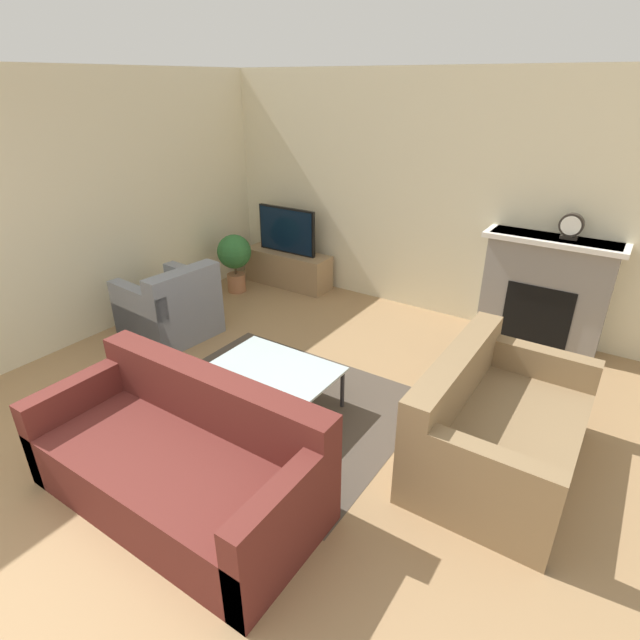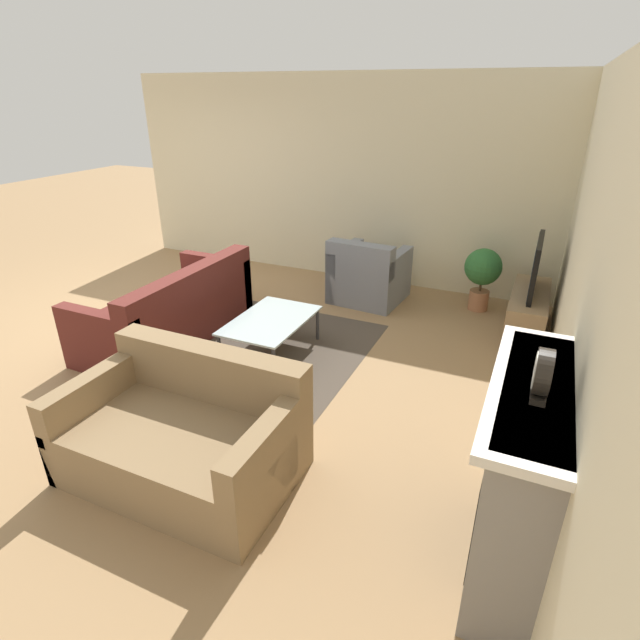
{
  "view_description": "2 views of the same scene",
  "coord_description": "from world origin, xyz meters",
  "views": [
    {
      "loc": [
        2.28,
        -0.73,
        2.57
      ],
      "look_at": [
        0.16,
        2.46,
        0.71
      ],
      "focal_mm": 28.0,
      "sensor_mm": 36.0,
      "label": 1
    },
    {
      "loc": [
        3.91,
        4.39,
        2.49
      ],
      "look_at": [
        0.63,
        2.9,
        0.82
      ],
      "focal_mm": 28.0,
      "sensor_mm": 36.0,
      "label": 2
    }
  ],
  "objects": [
    {
      "name": "mantel_clock",
      "position": [
        1.69,
        4.51,
        1.3
      ],
      "size": [
        0.22,
        0.07,
        0.25
      ],
      "color": "#28231E",
      "rests_on": "fireplace"
    },
    {
      "name": "potted_plant",
      "position": [
        -2.08,
        3.82,
        0.49
      ],
      "size": [
        0.44,
        0.44,
        0.77
      ],
      "color": "#AD704C",
      "rests_on": "ground_plane"
    },
    {
      "name": "tv_stand",
      "position": [
        -1.65,
        4.4,
        0.23
      ],
      "size": [
        1.22,
        0.39,
        0.46
      ],
      "color": "#997A56",
      "rests_on": "ground_plane"
    },
    {
      "name": "ground_plane",
      "position": [
        0.0,
        0.0,
        0.0
      ],
      "size": [
        20.0,
        20.0,
        0.0
      ],
      "primitive_type": "plane",
      "color": "#9E7A51"
    },
    {
      "name": "fireplace",
      "position": [
        1.58,
        4.5,
        0.61
      ],
      "size": [
        1.32,
        0.38,
        1.17
      ],
      "color": "gray",
      "rests_on": "ground_plane"
    },
    {
      "name": "armchair_by_window",
      "position": [
        -1.79,
        2.47,
        0.3
      ],
      "size": [
        0.9,
        0.9,
        0.82
      ],
      "rotation": [
        0.0,
        0.0,
        -1.65
      ],
      "color": "gray",
      "rests_on": "ground_plane"
    },
    {
      "name": "wall_back",
      "position": [
        0.0,
        4.7,
        1.35
      ],
      "size": [
        8.09,
        0.06,
        2.7
      ],
      "color": "beige",
      "rests_on": "ground_plane"
    },
    {
      "name": "area_rug",
      "position": [
        -0.02,
        2.03,
        0.0
      ],
      "size": [
        2.24,
        1.88,
        0.0
      ],
      "color": "#4C4238",
      "rests_on": "ground_plane"
    },
    {
      "name": "coffee_table",
      "position": [
        -0.02,
        2.06,
        0.35
      ],
      "size": [
        1.04,
        0.68,
        0.39
      ],
      "color": "#333338",
      "rests_on": "ground_plane"
    },
    {
      "name": "tv",
      "position": [
        -1.65,
        4.39,
        0.77
      ],
      "size": [
        0.87,
        0.06,
        0.6
      ],
      "color": "black",
      "rests_on": "tv_stand"
    },
    {
      "name": "wall_left",
      "position": [
        -2.57,
        2.33,
        1.35
      ],
      "size": [
        0.06,
        7.67,
        2.7
      ],
      "color": "beige",
      "rests_on": "ground_plane"
    },
    {
      "name": "couch_loveseat",
      "position": [
        1.74,
        2.37,
        0.29
      ],
      "size": [
        0.98,
        1.56,
        0.82
      ],
      "rotation": [
        0.0,
        0.0,
        1.57
      ],
      "color": "#8C704C",
      "rests_on": "ground_plane"
    },
    {
      "name": "couch_sectional",
      "position": [
        0.1,
        0.89,
        0.29
      ],
      "size": [
        1.97,
        0.93,
        0.82
      ],
      "color": "#5B231E",
      "rests_on": "ground_plane"
    }
  ]
}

